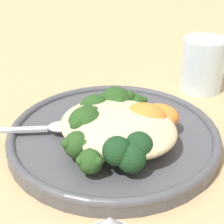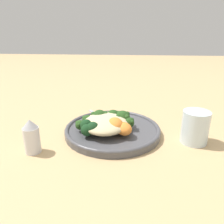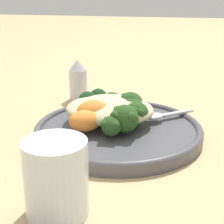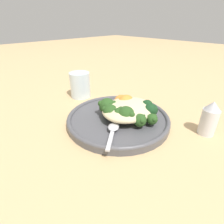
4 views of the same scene
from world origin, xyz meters
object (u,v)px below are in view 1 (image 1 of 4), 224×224
Objects in this scene: broccoli_stalk_1 at (118,105)px; broccoli_stalk_2 at (100,113)px; spoon at (53,127)px; broccoli_stalk_0 at (134,109)px; kale_tuft at (127,149)px; water_glass at (202,65)px; broccoli_stalk_5 at (89,143)px; sweet_potato_chunk_0 at (159,117)px; sweet_potato_chunk_1 at (145,120)px; broccoli_stalk_3 at (92,121)px; broccoli_stalk_6 at (103,153)px; plate at (114,136)px; broccoli_stalk_4 at (88,124)px; quinoa_mound at (118,127)px.

broccoli_stalk_1 is 0.83× the size of broccoli_stalk_2.
broccoli_stalk_0 is at bearing -168.17° from spoon.
broccoli_stalk_0 is 1.27× the size of kale_tuft.
water_glass is (-0.09, -0.26, 0.02)m from spoon.
broccoli_stalk_5 is at bearing 6.61° from kale_tuft.
kale_tuft is at bearing 93.27° from sweet_potato_chunk_0.
kale_tuft reaches higher than broccoli_stalk_5.
broccoli_stalk_3 is at bearing 30.60° from sweet_potato_chunk_1.
broccoli_stalk_5 is (-0.03, 0.06, -0.00)m from broccoli_stalk_2.
spoon is at bearing 35.21° from sweet_potato_chunk_0.
sweet_potato_chunk_1 is 0.96× the size of kale_tuft.
sweet_potato_chunk_0 is 0.19m from water_glass.
broccoli_stalk_6 is at bearing 81.44° from sweet_potato_chunk_1.
broccoli_stalk_5 is 0.89× the size of broccoli_stalk_6.
water_glass is (-0.03, -0.22, 0.03)m from plate.
broccoli_stalk_1 is at bearing 100.12° from broccoli_stalk_0.
broccoli_stalk_0 is 0.81× the size of spoon.
plate is at bearing -145.66° from broccoli_stalk_4.
broccoli_stalk_1 is 1.00× the size of broccoli_stalk_4.
broccoli_stalk_3 is at bearing 130.15° from broccoli_stalk_0.
plate is 0.04m from broccoli_stalk_3.
broccoli_stalk_2 is (0.04, -0.02, -0.00)m from quinoa_mound.
broccoli_stalk_1 is at bearing -154.70° from broccoli_stalk_6.
broccoli_stalk_1 is 1.72× the size of sweet_potato_chunk_0.
broccoli_stalk_3 is 0.92× the size of broccoli_stalk_5.
plate is 3.08× the size of broccoli_stalk_4.
water_glass is at bearing -122.40° from broccoli_stalk_3.
broccoli_stalk_4 is at bearing 151.51° from spoon.
sweet_potato_chunk_0 is at bearing 94.42° from water_glass.
broccoli_stalk_1 reaches higher than broccoli_stalk_3.
broccoli_stalk_6 is at bearing 24.53° from kale_tuft.
sweet_potato_chunk_1 is at bearing 179.08° from broccoli_stalk_5.
broccoli_stalk_4 is at bearing 136.02° from broccoli_stalk_0.
broccoli_stalk_2 is at bearing -131.05° from broccoli_stalk_5.
sweet_potato_chunk_1 is 0.62× the size of spoon.
kale_tuft is at bearing 101.03° from sweet_potato_chunk_1.
broccoli_stalk_6 is (-0.05, 0.06, -0.01)m from broccoli_stalk_2.
quinoa_mound is at bearing 161.92° from broccoli_stalk_0.
sweet_potato_chunk_0 is at bearing 177.87° from spoon.
sweet_potato_chunk_1 is at bearing 174.19° from broccoli_stalk_6.
broccoli_stalk_2 reaches higher than broccoli_stalk_0.
spoon is (0.05, 0.07, -0.02)m from broccoli_stalk_1.
sweet_potato_chunk_1 reaches higher than broccoli_stalk_5.
quinoa_mound is at bearing 158.42° from broccoli_stalk_1.
spoon is (0.11, 0.08, -0.01)m from sweet_potato_chunk_0.
water_glass is at bearing -35.75° from broccoli_stalk_0.
broccoli_stalk_6 is 0.10m from sweet_potato_chunk_0.
broccoli_stalk_0 is at bearing -166.23° from broccoli_stalk_6.
spoon is 0.28m from water_glass.
quinoa_mound is 0.06m from sweet_potato_chunk_0.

